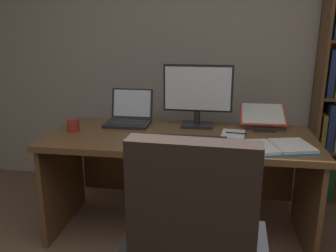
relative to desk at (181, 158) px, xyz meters
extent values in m
cube|color=#A89E8E|center=(0.12, 0.84, 0.80)|extent=(5.00, 0.12, 2.66)
cube|color=brown|center=(0.00, -0.08, 0.17)|extent=(1.76, 0.72, 0.04)
cube|color=brown|center=(-0.85, -0.08, -0.19)|extent=(0.03, 0.66, 0.69)
cube|color=brown|center=(0.85, -0.08, -0.19)|extent=(0.03, 0.66, 0.69)
cube|color=brown|center=(0.00, 0.26, -0.16)|extent=(1.64, 0.03, 0.48)
cube|color=brown|center=(1.03, 0.62, 0.56)|extent=(0.02, 0.27, 2.19)
cube|color=olive|center=(1.08, 0.60, -0.33)|extent=(0.04, 0.21, 0.36)
cube|color=#512D66|center=(1.13, 0.57, -0.34)|extent=(0.03, 0.15, 0.33)
cube|color=#195633|center=(1.18, 0.58, -0.38)|extent=(0.04, 0.17, 0.26)
cube|color=olive|center=(1.08, 0.60, 0.07)|extent=(0.03, 0.20, 0.29)
cube|color=navy|center=(1.13, 0.59, 0.11)|extent=(0.05, 0.18, 0.38)
cube|color=gray|center=(1.18, 0.60, 0.04)|extent=(0.03, 0.21, 0.24)
cube|color=navy|center=(1.08, 0.57, 0.54)|extent=(0.05, 0.15, 0.37)
cube|color=navy|center=(1.07, 0.58, 0.96)|extent=(0.03, 0.17, 0.34)
cube|color=#2D231E|center=(0.17, -1.13, 0.20)|extent=(0.48, 0.12, 0.62)
cube|color=#232326|center=(-0.10, -0.92, -0.02)|extent=(0.07, 0.39, 0.04)
cube|color=#232326|center=(0.46, -0.94, -0.02)|extent=(0.07, 0.39, 0.04)
cube|color=#232326|center=(0.10, 0.15, 0.20)|extent=(0.22, 0.16, 0.02)
cylinder|color=#232326|center=(0.10, 0.15, 0.26)|extent=(0.04, 0.04, 0.09)
cube|color=#232326|center=(0.10, 0.16, 0.47)|extent=(0.49, 0.02, 0.33)
cube|color=white|center=(0.10, 0.14, 0.47)|extent=(0.46, 0.00, 0.30)
cube|color=#232326|center=(-0.41, 0.11, 0.20)|extent=(0.32, 0.23, 0.02)
cube|color=#2D2D30|center=(-0.41, 0.10, 0.22)|extent=(0.27, 0.13, 0.00)
cube|color=#232326|center=(-0.41, 0.26, 0.32)|extent=(0.32, 0.06, 0.22)
cube|color=white|center=(-0.41, 0.26, 0.33)|extent=(0.28, 0.05, 0.20)
cube|color=#232326|center=(0.10, -0.21, 0.21)|extent=(0.42, 0.15, 0.02)
ellipsoid|color=#232326|center=(-0.20, -0.21, 0.21)|extent=(0.06, 0.10, 0.04)
cube|color=#232326|center=(0.56, 0.13, 0.20)|extent=(0.14, 0.12, 0.01)
cube|color=#232326|center=(0.56, 0.09, 0.21)|extent=(0.29, 0.01, 0.01)
cube|color=#DB422D|center=(0.56, 0.25, 0.27)|extent=(0.32, 0.24, 0.11)
cube|color=white|center=(0.56, 0.25, 0.28)|extent=(0.29, 0.22, 0.10)
cube|color=#2D84C6|center=(0.47, -0.29, 0.20)|extent=(0.28, 0.31, 0.01)
cube|color=#2D84C6|center=(0.69, -0.23, 0.20)|extent=(0.28, 0.31, 0.01)
cube|color=white|center=(0.47, -0.29, 0.21)|extent=(0.26, 0.29, 0.02)
cube|color=white|center=(0.69, -0.23, 0.21)|extent=(0.26, 0.29, 0.02)
cylinder|color=#B7B7BC|center=(0.58, -0.26, 0.21)|extent=(0.08, 0.23, 0.02)
cube|color=white|center=(0.35, -0.02, 0.20)|extent=(0.17, 0.22, 0.01)
cylinder|color=black|center=(0.37, -0.02, 0.21)|extent=(0.14, 0.02, 0.01)
cylinder|color=maroon|center=(-0.73, -0.09, 0.24)|extent=(0.08, 0.08, 0.09)
camera|label=1|loc=(0.26, -2.28, 0.88)|focal=37.41mm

